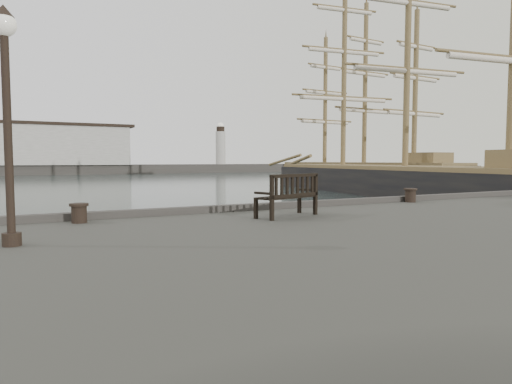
# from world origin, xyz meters

# --- Properties ---
(ground) EXTENTS (400.00, 400.00, 0.00)m
(ground) POSITION_xyz_m (0.00, 0.00, 0.00)
(ground) COLOR black
(ground) RESTS_ON ground
(breakwater) EXTENTS (140.00, 9.50, 12.20)m
(breakwater) POSITION_xyz_m (-4.56, 92.00, 4.30)
(breakwater) COLOR #383530
(breakwater) RESTS_ON ground
(bench) EXTENTS (1.92, 1.16, 1.05)m
(bench) POSITION_xyz_m (-1.01, -1.95, 1.89)
(bench) COLOR black
(bench) RESTS_ON quay
(bollard_left) EXTENTS (0.45, 0.45, 0.45)m
(bollard_left) POSITION_xyz_m (-5.81, -0.70, 1.78)
(bollard_left) COLOR black
(bollard_left) RESTS_ON quay
(bollard_right) EXTENTS (0.58, 0.58, 0.47)m
(bollard_right) POSITION_xyz_m (4.80, -0.50, 1.80)
(bollard_right) COLOR black
(bollard_right) RESTS_ON quay
(lamp_post) EXTENTS (0.39, 0.39, 3.92)m
(lamp_post) POSITION_xyz_m (-7.15, -3.15, 4.08)
(lamp_post) COLOR black
(lamp_post) RESTS_ON quay
(tall_ship_main) EXTENTS (12.93, 37.59, 27.67)m
(tall_ship_main) POSITION_xyz_m (22.07, 16.44, 0.71)
(tall_ship_main) COLOR black
(tall_ship_main) RESTS_ON ground
(tall_ship_far) EXTENTS (7.21, 28.31, 24.06)m
(tall_ship_far) POSITION_xyz_m (32.20, 33.14, 0.80)
(tall_ship_far) COLOR black
(tall_ship_far) RESTS_ON ground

